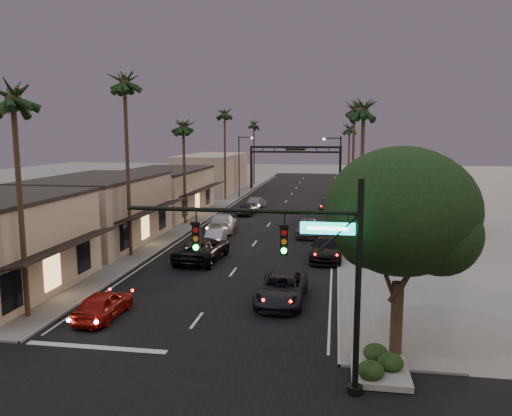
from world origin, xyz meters
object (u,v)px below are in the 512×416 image
(streetlight_right, at_px, (338,169))
(curbside_near, at_px, (282,289))
(palm_ld, at_px, (225,111))
(palm_far, at_px, (254,122))
(palm_lb, at_px, (124,77))
(oncoming_pickup, at_px, (202,249))
(traffic_signal, at_px, (304,255))
(palm_la, at_px, (12,88))
(palm_ra, at_px, (364,103))
(palm_rb, at_px, (355,105))
(corner_tree, at_px, (403,216))
(palm_rc, at_px, (350,126))
(arch, at_px, (295,157))
(palm_lc, at_px, (183,122))
(oncoming_red, at_px, (103,305))
(streetlight_left, at_px, (241,161))
(oncoming_silver, at_px, (216,236))
(curbside_black, at_px, (327,248))

(streetlight_right, xyz_separation_m, curbside_near, (-3.01, -31.57, -4.56))
(palm_ld, relative_size, palm_far, 1.08)
(palm_lb, distance_m, oncoming_pickup, 13.75)
(traffic_signal, distance_m, palm_la, 16.42)
(palm_lb, distance_m, palm_far, 56.03)
(palm_lb, xyz_separation_m, palm_ra, (17.20, 2.00, -1.94))
(traffic_signal, relative_size, palm_rb, 0.60)
(traffic_signal, height_order, corner_tree, corner_tree)
(palm_ra, distance_m, palm_rc, 40.01)
(palm_rb, height_order, oncoming_pickup, palm_rb)
(palm_lb, distance_m, palm_rb, 27.94)
(arch, xyz_separation_m, palm_ra, (8.60, -46.00, 5.91))
(traffic_signal, distance_m, corner_tree, 5.20)
(traffic_signal, bearing_deg, oncoming_pickup, 115.79)
(corner_tree, relative_size, palm_ra, 0.67)
(traffic_signal, distance_m, palm_lc, 35.46)
(palm_rc, xyz_separation_m, oncoming_pickup, (-11.49, -42.25, -9.59))
(palm_ra, relative_size, oncoming_red, 3.15)
(palm_ld, bearing_deg, palm_ra, -60.98)
(palm_rb, bearing_deg, streetlight_right, 149.24)
(palm_rc, bearing_deg, palm_la, -107.37)
(streetlight_right, relative_size, curbside_near, 1.63)
(arch, relative_size, oncoming_red, 3.63)
(palm_lb, bearing_deg, palm_lc, 90.00)
(streetlight_right, xyz_separation_m, palm_la, (-15.52, -36.00, 6.11))
(oncoming_pickup, bearing_deg, streetlight_left, -80.83)
(palm_lb, bearing_deg, palm_rb, 51.98)
(palm_lb, bearing_deg, arch, 79.84)
(palm_ld, distance_m, oncoming_silver, 30.61)
(curbside_near, bearing_deg, oncoming_silver, 118.97)
(palm_lc, xyz_separation_m, curbside_near, (12.51, -22.57, -9.70))
(arch, xyz_separation_m, curbside_near, (3.91, -56.56, -4.77))
(palm_lb, xyz_separation_m, oncoming_red, (3.83, -12.41, -12.67))
(streetlight_right, bearing_deg, palm_la, -113.32)
(palm_ra, bearing_deg, palm_rb, 90.00)
(streetlight_left, height_order, curbside_black, streetlight_left)
(palm_ld, relative_size, oncoming_red, 3.39)
(arch, height_order, palm_ld, palm_ld)
(oncoming_pickup, bearing_deg, oncoming_silver, -83.96)
(palm_lc, height_order, curbside_black, palm_lc)
(streetlight_right, distance_m, palm_ra, 21.94)
(traffic_signal, xyz_separation_m, palm_lc, (-14.29, 32.00, 5.39))
(palm_rb, bearing_deg, oncoming_red, -111.24)
(palm_la, height_order, curbside_near, palm_la)
(palm_la, bearing_deg, arch, 81.97)
(palm_la, distance_m, curbside_black, 23.33)
(palm_lb, height_order, curbside_near, palm_lb)
(palm_ra, height_order, oncoming_silver, palm_ra)
(oncoming_silver, distance_m, curbside_near, 15.54)
(corner_tree, height_order, palm_rc, palm_rc)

